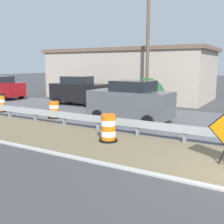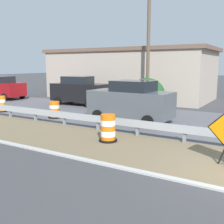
# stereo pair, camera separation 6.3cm
# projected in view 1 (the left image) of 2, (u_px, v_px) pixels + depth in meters

# --- Properties ---
(guardrail_median) EXTENTS (0.18, 57.59, 0.71)m
(guardrail_median) POSITION_uv_depth(u_px,v_px,m) (160.00, 127.00, 11.21)
(guardrail_median) COLOR #999EA3
(guardrail_median) RESTS_ON ground
(traffic_barrel_nearest) EXTENTS (0.74, 0.74, 1.10)m
(traffic_barrel_nearest) POSITION_uv_depth(u_px,v_px,m) (108.00, 129.00, 10.93)
(traffic_barrel_nearest) COLOR orange
(traffic_barrel_nearest) RESTS_ON ground
(traffic_barrel_close) EXTENTS (0.74, 0.74, 0.96)m
(traffic_barrel_close) POSITION_uv_depth(u_px,v_px,m) (54.00, 111.00, 15.81)
(traffic_barrel_close) COLOR orange
(traffic_barrel_close) RESTS_ON ground
(traffic_barrel_mid) EXTENTS (0.64, 0.64, 1.04)m
(traffic_barrel_mid) POSITION_uv_depth(u_px,v_px,m) (1.00, 105.00, 17.88)
(traffic_barrel_mid) COLOR orange
(traffic_barrel_mid) RESTS_ON ground
(car_trailing_near_lane) EXTENTS (2.12, 4.18, 2.05)m
(car_trailing_near_lane) POSITION_uv_depth(u_px,v_px,m) (2.00, 88.00, 24.72)
(car_trailing_near_lane) COLOR maroon
(car_trailing_near_lane) RESTS_ON ground
(car_mid_far_lane) EXTENTS (2.14, 4.47, 2.20)m
(car_mid_far_lane) POSITION_uv_depth(u_px,v_px,m) (79.00, 91.00, 20.96)
(car_mid_far_lane) COLOR black
(car_mid_far_lane) RESTS_ON ground
(car_trailing_far_lane) EXTENTS (2.19, 4.57, 2.22)m
(car_trailing_far_lane) POSITION_uv_depth(u_px,v_px,m) (130.00, 101.00, 14.69)
(car_trailing_far_lane) COLOR #4C5156
(car_trailing_far_lane) RESTS_ON ground
(roadside_shop_near) EXTENTS (7.06, 15.02, 4.47)m
(roadside_shop_near) POSITION_uv_depth(u_px,v_px,m) (129.00, 74.00, 25.39)
(roadside_shop_near) COLOR #AD9E8E
(roadside_shop_near) RESTS_ON ground
(utility_pole_near) EXTENTS (0.24, 1.80, 8.65)m
(utility_pole_near) POSITION_uv_depth(u_px,v_px,m) (148.00, 44.00, 19.41)
(utility_pole_near) COLOR brown
(utility_pole_near) RESTS_ON ground
(bush_roadside) EXTENTS (2.39, 2.39, 2.19)m
(bush_roadside) POSITION_uv_depth(u_px,v_px,m) (146.00, 94.00, 18.37)
(bush_roadside) COLOR #1E4C23
(bush_roadside) RESTS_ON ground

